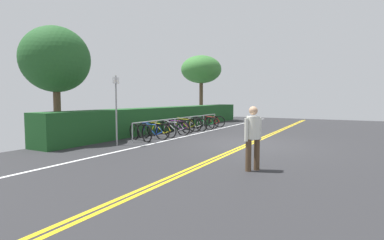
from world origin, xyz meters
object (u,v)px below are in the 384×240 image
at_px(bicycle_3, 174,128).
at_px(bicycle_6, 194,124).
at_px(sign_post_near, 116,104).
at_px(tree_near_left, 56,60).
at_px(bicycle_0, 140,132).
at_px(bike_rack, 183,121).
at_px(tree_mid, 201,70).
at_px(bicycle_2, 161,130).
at_px(bicycle_1, 153,131).
at_px(pedestrian, 253,134).
at_px(bicycle_5, 186,125).
at_px(bicycle_4, 178,126).
at_px(bicycle_7, 203,123).
at_px(bicycle_8, 205,123).
at_px(bicycle_9, 212,121).

height_order(bicycle_3, bicycle_6, bicycle_6).
xyz_separation_m(sign_post_near, tree_near_left, (-0.50, 2.68, 1.73)).
distance_m(bicycle_0, tree_near_left, 4.38).
xyz_separation_m(bike_rack, bicycle_0, (-3.44, 0.01, -0.24)).
distance_m(sign_post_near, tree_near_left, 3.23).
relative_size(bicycle_3, tree_mid, 0.33).
relative_size(bicycle_0, bicycle_2, 0.95).
relative_size(bicycle_1, tree_near_left, 0.36).
relative_size(bicycle_2, pedestrian, 1.11).
bearing_deg(bicycle_6, pedestrian, -142.35).
distance_m(bike_rack, pedestrian, 8.23).
bearing_deg(tree_mid, tree_near_left, -179.06).
height_order(bicycle_5, bicycle_6, bicycle_5).
bearing_deg(bicycle_5, bicycle_4, -178.14).
distance_m(bicycle_0, tree_mid, 12.11).
height_order(bicycle_3, sign_post_near, sign_post_near).
bearing_deg(bicycle_7, tree_mid, 27.88).
relative_size(bicycle_0, bicycle_1, 0.98).
bearing_deg(tree_mid, sign_post_near, -166.99).
height_order(bicycle_7, sign_post_near, sign_post_near).
xyz_separation_m(bicycle_5, bicycle_7, (1.48, -0.26, 0.00)).
distance_m(bicycle_2, bicycle_5, 2.44).
distance_m(bicycle_8, tree_mid, 6.93).
xyz_separation_m(bicycle_0, bicycle_6, (4.53, -0.05, -0.01)).
bearing_deg(bicycle_1, pedestrian, -121.39).
height_order(bicycle_2, bicycle_7, bicycle_7).
distance_m(bicycle_2, bicycle_3, 0.90).
height_order(bicycle_7, bicycle_8, bicycle_7).
height_order(bicycle_3, bicycle_9, bicycle_9).
height_order(bicycle_2, bicycle_9, bicycle_9).
bearing_deg(bicycle_8, tree_mid, 29.67).
xyz_separation_m(bicycle_3, bicycle_7, (3.03, -0.02, 0.03)).
xyz_separation_m(bicycle_2, bicycle_8, (4.62, 0.04, -0.00)).
relative_size(bicycle_0, tree_near_left, 0.36).
distance_m(bicycle_2, pedestrian, 6.90).
height_order(bicycle_8, tree_near_left, tree_near_left).
height_order(bicycle_2, bicycle_6, bicycle_6).
bearing_deg(bicycle_5, bicycle_3, -170.91).
height_order(bicycle_5, bicycle_7, bicycle_7).
relative_size(bicycle_5, sign_post_near, 0.65).
xyz_separation_m(bicycle_0, bicycle_3, (2.35, -0.15, -0.02)).
relative_size(bicycle_8, bicycle_9, 1.03).
distance_m(bicycle_7, sign_post_near, 6.85).
relative_size(bicycle_7, tree_near_left, 0.38).
relative_size(bicycle_3, pedestrian, 1.10).
xyz_separation_m(bicycle_5, tree_near_left, (-5.75, 2.59, 2.91)).
distance_m(bicycle_3, sign_post_near, 3.91).
relative_size(bicycle_4, sign_post_near, 0.65).
xyz_separation_m(bicycle_8, tree_near_left, (-7.94, 2.69, 2.95)).
distance_m(bicycle_0, bicycle_4, 3.08).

